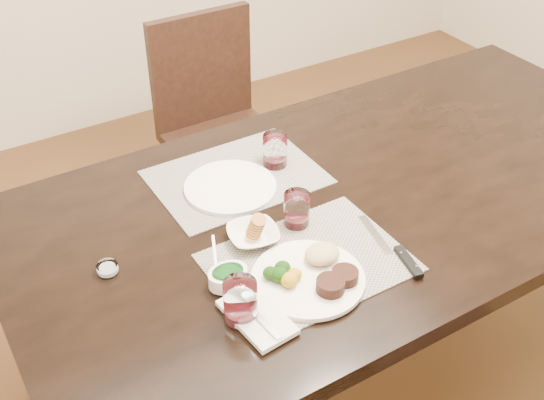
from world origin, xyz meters
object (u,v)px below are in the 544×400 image
chair_far (216,119)px  cracker_bowl (253,235)px  wine_glass_near (297,211)px  dinner_plate (313,275)px  far_plate (230,187)px  steak_knife (400,255)px

chair_far → cracker_bowl: chair_far is taller
chair_far → wine_glass_near: (-0.26, -0.98, 0.29)m
dinner_plate → wine_glass_near: bearing=91.3°
wine_glass_near → dinner_plate: bearing=-112.4°
dinner_plate → far_plate: 0.42m
steak_knife → far_plate: 0.51m
dinner_plate → steak_knife: bearing=12.8°
chair_far → wine_glass_near: bearing=-105.1°
dinner_plate → far_plate: size_ratio=1.04×
steak_knife → cracker_bowl: cracker_bowl is taller
far_plate → dinner_plate: bearing=-91.1°
cracker_bowl → steak_knife: bearing=-41.2°
wine_glass_near → cracker_bowl: bearing=180.0°
dinner_plate → steak_knife: (0.22, -0.04, -0.01)m
dinner_plate → far_plate: bearing=112.6°
wine_glass_near → far_plate: bearing=108.1°
chair_far → far_plate: size_ratio=3.53×
chair_far → cracker_bowl: (-0.39, -0.98, 0.27)m
cracker_bowl → wine_glass_near: 0.13m
steak_knife → wine_glass_near: wine_glass_near is taller
chair_far → dinner_plate: bearing=-106.4°
wine_glass_near → far_plate: (-0.07, 0.22, -0.04)m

